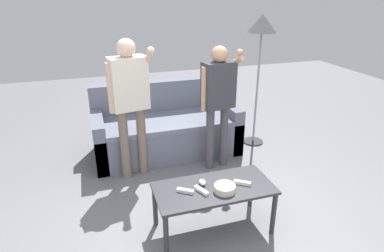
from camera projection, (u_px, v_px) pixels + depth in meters
name	position (u px, v px, depth m)	size (l,w,h in m)	color
ground_plane	(189.00, 229.00, 3.03)	(12.00, 12.00, 0.00)	slate
couch	(166.00, 129.00, 4.38)	(1.85, 0.85, 0.90)	slate
coffee_table	(214.00, 193.00, 2.89)	(1.04, 0.50, 0.45)	#2D2D33
snack_bowl	(225.00, 188.00, 2.80)	(0.18, 0.18, 0.06)	beige
game_remote_nunchuk	(202.00, 182.00, 2.89)	(0.06, 0.09, 0.05)	white
floor_lamp	(262.00, 32.00, 4.13)	(0.37, 0.37, 1.75)	#2D2D33
player_left	(130.00, 94.00, 3.53)	(0.50, 0.32, 1.58)	#756656
player_right	(218.00, 94.00, 3.75)	(0.45, 0.28, 1.47)	#47474C
game_remote_wand_near	(201.00, 191.00, 2.79)	(0.09, 0.16, 0.03)	white
game_remote_wand_far	(185.00, 191.00, 2.79)	(0.14, 0.11, 0.03)	white
game_remote_wand_spare	(242.00, 183.00, 2.90)	(0.15, 0.12, 0.03)	white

